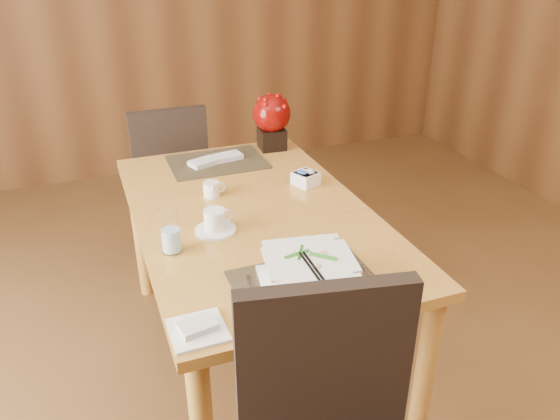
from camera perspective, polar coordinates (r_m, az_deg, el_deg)
name	(u,v)px	position (r m, az deg, el deg)	size (l,w,h in m)	color
dining_table	(253,232)	(2.21, -2.83, -2.35)	(0.90, 1.50, 0.75)	#C58936
placemat_near	(307,285)	(1.72, 2.86, -7.84)	(0.45, 0.33, 0.01)	black
placemat_far	(217,162)	(2.65, -6.60, 5.01)	(0.45, 0.33, 0.01)	black
soup_setting	(309,275)	(1.67, 3.09, -6.78)	(0.33, 0.33, 0.12)	white
coffee_cup	(215,222)	(2.02, -6.79, -1.27)	(0.15, 0.15, 0.09)	white
water_glass	(170,231)	(1.89, -11.37, -2.17)	(0.07, 0.07, 0.16)	white
creamer_jug	(211,189)	(2.30, -7.18, 2.18)	(0.09, 0.09, 0.06)	white
sugar_caddy	(306,179)	(2.39, 2.71, 3.31)	(0.10, 0.10, 0.06)	white
berry_decor	(272,118)	(2.76, -0.88, 9.55)	(0.19, 0.19, 0.28)	black
napkins_far	(218,159)	(2.64, -6.53, 5.32)	(0.26, 0.09, 0.02)	silver
bread_plate	(198,330)	(1.56, -8.57, -12.33)	(0.15, 0.15, 0.01)	white
far_chair	(169,173)	(3.18, -11.47, 3.85)	(0.43, 0.43, 0.92)	black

